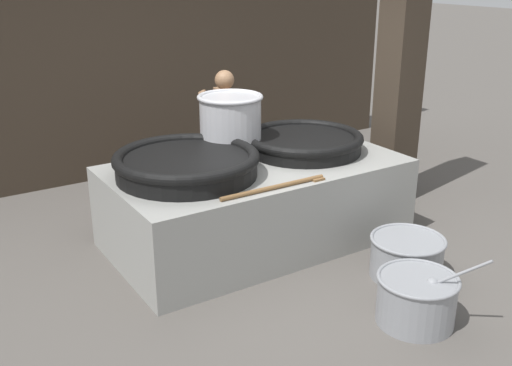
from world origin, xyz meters
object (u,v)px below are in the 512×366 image
at_px(giant_wok_far, 304,141).
at_px(cook, 225,133).
at_px(prep_bowl_meat, 407,255).
at_px(giant_wok_near, 187,163).
at_px(prep_bowl_vegetables, 417,297).
at_px(stock_pot, 230,123).

xyz_separation_m(giant_wok_far, cook, (-0.39, 0.96, -0.08)).
distance_m(giant_wok_far, prep_bowl_meat, 1.61).
distance_m(giant_wok_near, prep_bowl_vegetables, 2.31).
bearing_deg(stock_pot, giant_wok_near, -150.05).
relative_size(giant_wok_near, cook, 0.86).
bearing_deg(prep_bowl_meat, giant_wok_far, 93.47).
bearing_deg(prep_bowl_vegetables, cook, 90.00).
distance_m(cook, prep_bowl_vegetables, 3.03).
height_order(stock_pot, cook, cook).
distance_m(cook, prep_bowl_meat, 2.53).
xyz_separation_m(stock_pot, prep_bowl_vegetables, (0.27, -2.37, -0.91)).
bearing_deg(cook, giant_wok_near, 60.40).
bearing_deg(prep_bowl_vegetables, giant_wok_far, 79.00).
bearing_deg(cook, giant_wok_far, 126.57).
height_order(cook, prep_bowl_vegetables, cook).
bearing_deg(prep_bowl_vegetables, giant_wok_near, 116.40).
height_order(giant_wok_far, stock_pot, stock_pot).
bearing_deg(giant_wok_near, prep_bowl_vegetables, -63.60).
height_order(prep_bowl_vegetables, prep_bowl_meat, prep_bowl_vegetables).
bearing_deg(prep_bowl_meat, prep_bowl_vegetables, -130.23).
relative_size(giant_wok_near, prep_bowl_meat, 2.00).
distance_m(giant_wok_near, giant_wok_far, 1.37).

